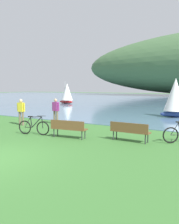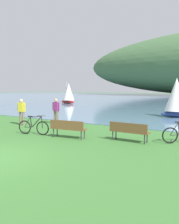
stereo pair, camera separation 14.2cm
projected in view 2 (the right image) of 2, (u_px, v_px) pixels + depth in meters
name	position (u px, v px, depth m)	size (l,w,h in m)	color
park_bench_near_camera	(129.00, 130.00, 10.33)	(1.81, 0.50, 0.88)	brown
park_bench_further_along	(68.00, 127.00, 11.07)	(1.85, 0.71, 0.88)	brown
bicycle_leaning_near_bench	(34.00, 127.00, 11.94)	(1.73, 0.51, 1.01)	black
person_at_shoreline	(56.00, 110.00, 15.39)	(0.61, 0.23, 1.71)	#72604C
person_on_the_grass	(22.00, 110.00, 14.91)	(0.60, 0.28, 1.71)	#72604C
sailboat_mid_bay	(177.00, 97.00, 18.57)	(2.94, 2.51, 3.48)	navy
sailboat_toward_hillside	(68.00, 93.00, 35.05)	(2.99, 2.03, 3.38)	#B22323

